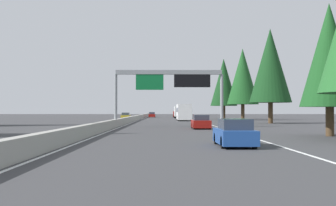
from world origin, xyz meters
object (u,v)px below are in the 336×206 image
object	(u,v)px
sign_gantry_overhead	(170,82)
minivan_near_center	(177,114)
bus_mid_left	(184,112)
sedan_mid_center	(152,115)
conifer_right_distant	(224,82)
conifer_right_near	(329,55)
conifer_right_mid	(270,66)
conifer_right_far	(243,76)
sedan_distant_b	(234,133)
box_truck_far_right	(179,112)
oncoming_near	(126,116)
sedan_far_center	(201,122)

from	to	relation	value
sign_gantry_overhead	minivan_near_center	distance (m)	69.04
bus_mid_left	sedan_mid_center	bearing A→B (deg)	11.21
conifer_right_distant	minivan_near_center	bearing A→B (deg)	21.20
minivan_near_center	sedan_mid_center	bearing A→B (deg)	100.35
bus_mid_left	sedan_mid_center	world-z (taller)	bus_mid_left
minivan_near_center	conifer_right_near	world-z (taller)	conifer_right_near
conifer_right_mid	conifer_right_far	world-z (taller)	conifer_right_far
bus_mid_left	conifer_right_distant	world-z (taller)	conifer_right_distant
bus_mid_left	conifer_right_far	bearing A→B (deg)	-73.43
minivan_near_center	conifer_right_mid	distance (m)	57.28
sedan_distant_b	sign_gantry_overhead	bearing A→B (deg)	6.66
box_truck_far_right	conifer_right_near	size ratio (longest dim) A/B	0.85
bus_mid_left	conifer_right_mid	world-z (taller)	conifer_right_mid
minivan_near_center	oncoming_near	xyz separation A→B (m)	(-27.67, 11.73, -0.27)
bus_mid_left	oncoming_near	distance (m)	15.23
sedan_far_center	conifer_right_mid	distance (m)	23.22
box_truck_far_right	conifer_right_distant	bearing A→B (deg)	-144.37
sign_gantry_overhead	bus_mid_left	size ratio (longest dim) A/B	1.10
minivan_near_center	conifer_right_far	size ratio (longest dim) A/B	0.35
sign_gantry_overhead	bus_mid_left	bearing A→B (deg)	-5.45
minivan_near_center	conifer_right_far	xyz separation A→B (m)	(-33.46, -12.27, 7.80)
minivan_near_center	conifer_right_far	world-z (taller)	conifer_right_far
sign_gantry_overhead	conifer_right_mid	distance (m)	20.45
minivan_near_center	conifer_right_near	size ratio (longest dim) A/B	0.50
conifer_right_mid	conifer_right_far	distance (m)	21.97
sedan_mid_center	conifer_right_far	size ratio (longest dim) A/B	0.31
conifer_right_mid	conifer_right_distant	bearing A→B (deg)	4.85
sign_gantry_overhead	sedan_distant_b	distance (m)	26.69
sedan_mid_center	conifer_right_distant	size ratio (longest dim) A/B	0.33
sedan_far_center	conifer_right_near	xyz separation A→B (m)	(-12.61, -8.53, 5.38)
conifer_right_mid	conifer_right_far	xyz separation A→B (m)	(21.97, -0.01, 0.16)
box_truck_far_right	minivan_near_center	bearing A→B (deg)	1.31
conifer_right_near	sedan_mid_center	bearing A→B (deg)	10.46
minivan_near_center	conifer_right_mid	world-z (taller)	conifer_right_mid
sedan_distant_b	oncoming_near	world-z (taller)	same
sedan_far_center	conifer_right_far	bearing A→B (deg)	-16.58
sedan_distant_b	minivan_near_center	size ratio (longest dim) A/B	0.88
sedan_far_center	conifer_right_near	world-z (taller)	conifer_right_near
bus_mid_left	conifer_right_distant	distance (m)	16.67
sedan_far_center	box_truck_far_right	bearing A→B (deg)	0.02
sedan_mid_center	conifer_right_near	distance (m)	86.66
conifer_right_far	sign_gantry_overhead	bearing A→B (deg)	156.91
sedan_far_center	bus_mid_left	distance (m)	36.66
sedan_far_center	sedan_mid_center	bearing A→B (deg)	5.65
conifer_right_near	conifer_right_distant	bearing A→B (deg)	-0.79
sedan_distant_b	box_truck_far_right	xyz separation A→B (m)	(83.15, -0.04, 0.93)
sedan_far_center	box_truck_far_right	world-z (taller)	box_truck_far_right
sedan_far_center	conifer_right_mid	size ratio (longest dim) A/B	0.31
minivan_near_center	conifer_right_distant	xyz separation A→B (m)	(-24.93, -9.67, 7.21)
minivan_near_center	conifer_right_far	distance (m)	36.49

